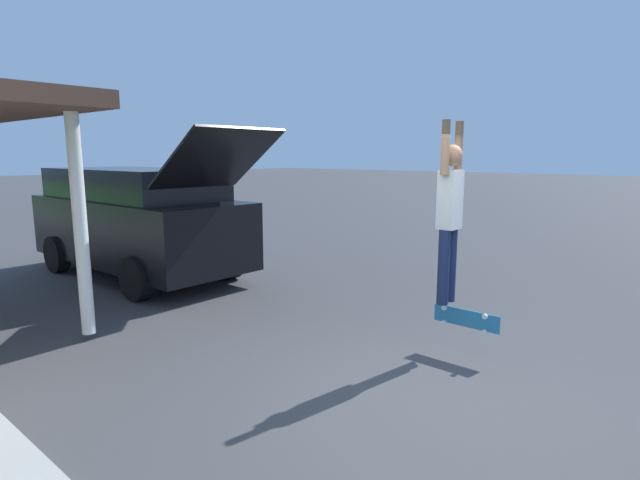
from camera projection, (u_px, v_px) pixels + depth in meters
ground_plane at (435, 406)px, 4.59m from camera, size 120.00×120.00×0.00m
suv_parked at (138, 219)px, 9.40m from camera, size 2.08×5.51×2.69m
skateboarder at (450, 210)px, 5.52m from camera, size 0.41×0.24×2.03m
skateboard at (466, 318)px, 5.69m from camera, size 0.09×0.79×0.24m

